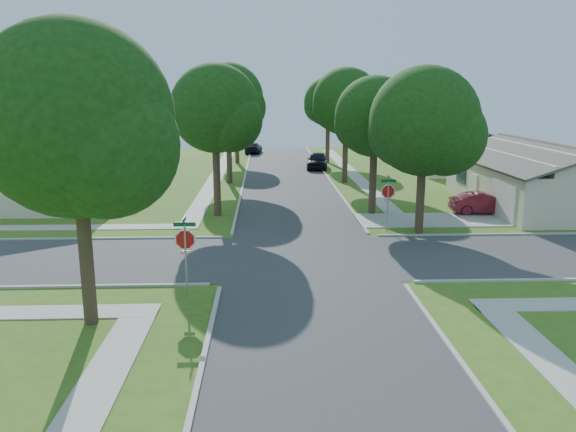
# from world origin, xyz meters

# --- Properties ---
(ground) EXTENTS (100.00, 100.00, 0.00)m
(ground) POSITION_xyz_m (0.00, 0.00, 0.00)
(ground) COLOR #3C601A
(ground) RESTS_ON ground
(road_ns) EXTENTS (7.00, 100.00, 0.02)m
(road_ns) POSITION_xyz_m (0.00, 0.00, 0.00)
(road_ns) COLOR #333335
(road_ns) RESTS_ON ground
(sidewalk_ne) EXTENTS (1.20, 40.00, 0.04)m
(sidewalk_ne) POSITION_xyz_m (6.10, 26.00, 0.02)
(sidewalk_ne) COLOR #9E9B91
(sidewalk_ne) RESTS_ON ground
(sidewalk_nw) EXTENTS (1.20, 40.00, 0.04)m
(sidewalk_nw) POSITION_xyz_m (-6.10, 26.00, 0.02)
(sidewalk_nw) COLOR #9E9B91
(sidewalk_nw) RESTS_ON ground
(driveway) EXTENTS (8.80, 3.60, 0.05)m
(driveway) POSITION_xyz_m (7.90, 7.10, 0.03)
(driveway) COLOR #9E9B91
(driveway) RESTS_ON ground
(stop_sign_sw) EXTENTS (1.05, 0.80, 2.98)m
(stop_sign_sw) POSITION_xyz_m (-4.70, -4.70, 2.03)
(stop_sign_sw) COLOR gray
(stop_sign_sw) RESTS_ON ground
(stop_sign_ne) EXTENTS (1.05, 0.80, 2.98)m
(stop_sign_ne) POSITION_xyz_m (4.70, 4.70, 2.03)
(stop_sign_ne) COLOR gray
(stop_sign_ne) RESTS_ON ground
(tree_e_near) EXTENTS (4.97, 4.80, 8.28)m
(tree_e_near) POSITION_xyz_m (4.75, 9.01, 5.64)
(tree_e_near) COLOR #38281C
(tree_e_near) RESTS_ON ground
(tree_e_mid) EXTENTS (5.59, 5.40, 9.21)m
(tree_e_mid) POSITION_xyz_m (4.76, 21.01, 6.25)
(tree_e_mid) COLOR #38281C
(tree_e_mid) RESTS_ON ground
(tree_e_far) EXTENTS (5.17, 5.00, 8.72)m
(tree_e_far) POSITION_xyz_m (4.75, 34.01, 5.98)
(tree_e_far) COLOR #38281C
(tree_e_far) RESTS_ON ground
(tree_w_near) EXTENTS (5.38, 5.20, 8.97)m
(tree_w_near) POSITION_xyz_m (-4.64, 9.01, 6.12)
(tree_w_near) COLOR #38281C
(tree_w_near) RESTS_ON ground
(tree_w_mid) EXTENTS (5.80, 5.60, 9.56)m
(tree_w_mid) POSITION_xyz_m (-4.64, 21.01, 6.49)
(tree_w_mid) COLOR #38281C
(tree_w_mid) RESTS_ON ground
(tree_w_far) EXTENTS (4.76, 4.60, 8.04)m
(tree_w_far) POSITION_xyz_m (-4.65, 34.01, 5.51)
(tree_w_far) COLOR #38281C
(tree_w_far) RESTS_ON ground
(tree_sw_corner) EXTENTS (6.21, 6.00, 9.55)m
(tree_sw_corner) POSITION_xyz_m (-7.44, -6.99, 6.26)
(tree_sw_corner) COLOR #38281C
(tree_sw_corner) RESTS_ON ground
(tree_ne_corner) EXTENTS (5.80, 5.60, 8.66)m
(tree_ne_corner) POSITION_xyz_m (6.36, 4.21, 5.59)
(tree_ne_corner) COLOR #38281C
(tree_ne_corner) RESTS_ON ground
(house_ne_near) EXTENTS (8.42, 13.60, 4.23)m
(house_ne_near) POSITION_xyz_m (15.99, 11.00, 1.52)
(house_ne_near) COLOR beige
(house_ne_near) RESTS_ON ground
(house_ne_far) EXTENTS (8.42, 13.60, 4.23)m
(house_ne_far) POSITION_xyz_m (15.99, 29.00, 1.52)
(house_ne_far) COLOR beige
(house_ne_far) RESTS_ON ground
(house_nw_near) EXTENTS (8.42, 13.60, 4.23)m
(house_nw_near) POSITION_xyz_m (-15.99, 15.00, 1.52)
(house_nw_near) COLOR beige
(house_nw_near) RESTS_ON ground
(house_nw_far) EXTENTS (8.42, 13.60, 4.23)m
(house_nw_far) POSITION_xyz_m (-15.99, 32.00, 1.52)
(house_nw_far) COLOR beige
(house_nw_far) RESTS_ON ground
(car_driveway) EXTENTS (4.04, 1.56, 1.31)m
(car_driveway) POSITION_xyz_m (11.50, 8.70, 0.66)
(car_driveway) COLOR maroon
(car_driveway) RESTS_ON ground
(car_curb_east) EXTENTS (2.48, 4.90, 1.60)m
(car_curb_east) POSITION_xyz_m (3.20, 29.16, 0.80)
(car_curb_east) COLOR black
(car_curb_east) RESTS_ON ground
(car_curb_west) EXTENTS (2.16, 4.48, 1.26)m
(car_curb_west) POSITION_xyz_m (-3.20, 42.95, 0.63)
(car_curb_west) COLOR black
(car_curb_west) RESTS_ON ground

